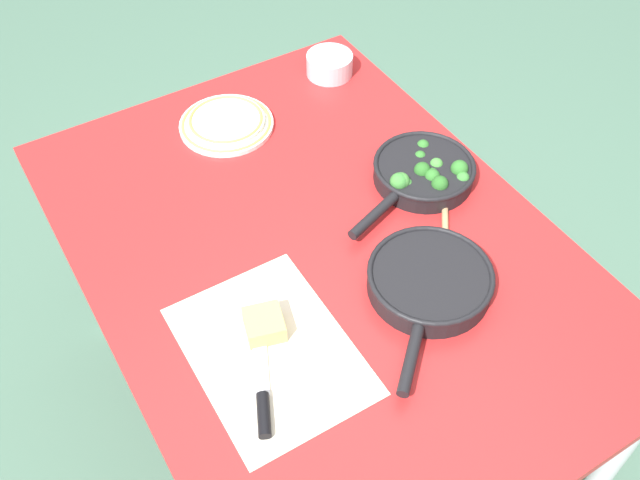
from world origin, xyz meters
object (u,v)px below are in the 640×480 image
Objects in this scene: skillet_broccoli at (423,172)px; prep_bowl_steel at (330,65)px; skillet_eggs at (429,281)px; cheese_block at (264,325)px; grater_knife at (262,390)px; dinner_plate_stack at (226,123)px; wooden_spoon at (445,239)px.

prep_bowl_steel is at bearing -113.53° from skillet_broccoli.
cheese_block is at bearing -56.61° from skillet_eggs.
skillet_eggs is at bearing 163.31° from prep_bowl_steel.
skillet_eggs is 1.35× the size of grater_knife.
skillet_broccoli is 0.56m from cheese_block.
skillet_eggs is 1.43× the size of dinner_plate_stack.
prep_bowl_steel is (0.48, -0.04, -0.00)m from skillet_broccoli.
skillet_broccoli reaches higher than skillet_eggs.
cheese_block is (-0.18, 0.52, -0.01)m from skillet_broccoli.
skillet_broccoli is at bearing 175.30° from prep_bowl_steel.
wooden_spoon is 1.29× the size of dinner_plate_stack.
dinner_plate_stack is (0.69, 0.12, -0.01)m from skillet_eggs.
skillet_broccoli is 1.59× the size of dinner_plate_stack.
skillet_eggs reaches higher than cheese_block.
cheese_block is at bearing -52.43° from wooden_spoon.
grater_knife is at bearing -37.90° from skillet_eggs.
grater_knife is 1.06× the size of dinner_plate_stack.
skillet_broccoli is 0.67m from grater_knife.
grater_knife is (-0.03, 0.41, -0.02)m from skillet_eggs.
wooden_spoon is at bearing 174.99° from skillet_eggs.
skillet_broccoli is 4.09× the size of cheese_block.
wooden_spoon is 0.65m from dinner_plate_stack.
cheese_block is 0.39× the size of dinner_plate_stack.
skillet_broccoli is 0.52m from dinner_plate_stack.
cheese_block is at bearing 0.34° from skillet_broccoli.
skillet_eggs is 1.11× the size of wooden_spoon.
prep_bowl_steel is at bearing -80.49° from dinner_plate_stack.
dinner_plate_stack is 0.35m from prep_bowl_steel.
cheese_block is 0.74× the size of prep_bowl_steel.
prep_bowl_steel is at bearing -149.26° from skillet_eggs.
wooden_spoon is 2.44× the size of prep_bowl_steel.
grater_knife is 0.78m from dinner_plate_stack.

